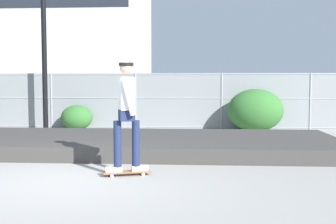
# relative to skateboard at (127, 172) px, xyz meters

# --- Properties ---
(ground_plane) EXTENTS (120.00, 120.00, 0.00)m
(ground_plane) POSITION_rel_skateboard_xyz_m (-0.87, -0.51, -0.06)
(ground_plane) COLOR gray
(gravel_berm) EXTENTS (10.46, 3.47, 0.30)m
(gravel_berm) POSITION_rel_skateboard_xyz_m (-0.87, 2.70, 0.10)
(gravel_berm) COLOR #3D3A38
(gravel_berm) RESTS_ON ground_plane
(skateboard) EXTENTS (0.82, 0.43, 0.07)m
(skateboard) POSITION_rel_skateboard_xyz_m (0.00, 0.00, 0.00)
(skateboard) COLOR #9E5B33
(skateboard) RESTS_ON ground_plane
(skater) EXTENTS (0.72, 0.62, 1.84)m
(skater) POSITION_rel_skateboard_xyz_m (0.00, 0.00, 1.07)
(skater) COLOR #B2ADA8
(skater) RESTS_ON skateboard
(chain_fence) EXTENTS (17.24, 0.06, 1.85)m
(chain_fence) POSITION_rel_skateboard_xyz_m (-0.87, 7.14, 0.87)
(chain_fence) COLOR gray
(chain_fence) RESTS_ON ground_plane
(parked_car_near) EXTENTS (4.55, 2.26, 1.66)m
(parked_car_near) POSITION_rel_skateboard_xyz_m (-3.34, 10.37, 0.78)
(parked_car_near) COLOR silver
(parked_car_near) RESTS_ON ground_plane
(parked_car_mid) EXTENTS (4.47, 2.08, 1.66)m
(parked_car_mid) POSITION_rel_skateboard_xyz_m (3.64, 10.51, 0.78)
(parked_car_mid) COLOR #B7BABF
(parked_car_mid) RESTS_ON ground_plane
(library_building) EXTENTS (18.34, 15.51, 17.06)m
(library_building) POSITION_rel_skateboard_xyz_m (-14.35, 45.50, 8.48)
(library_building) COLOR #B2AFA8
(library_building) RESTS_ON ground_plane
(shrub_center) EXTENTS (1.04, 0.85, 0.80)m
(shrub_center) POSITION_rel_skateboard_xyz_m (-2.74, 6.70, 0.34)
(shrub_center) COLOR #336B2D
(shrub_center) RESTS_ON ground_plane
(shrub_right) EXTENTS (1.74, 1.42, 1.34)m
(shrub_right) POSITION_rel_skateboard_xyz_m (3.01, 6.51, 0.61)
(shrub_right) COLOR #336B2D
(shrub_right) RESTS_ON ground_plane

